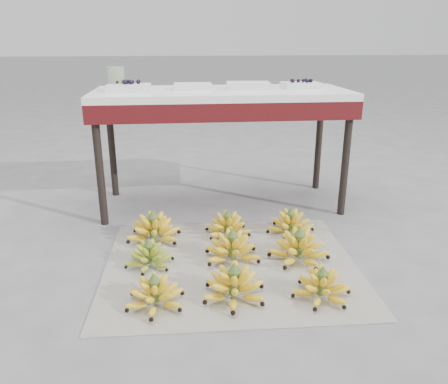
{
  "coord_description": "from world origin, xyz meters",
  "views": [
    {
      "loc": [
        -0.35,
        -1.94,
        1.07
      ],
      "look_at": [
        -0.1,
        0.37,
        0.26
      ],
      "focal_mm": 35.0,
      "sensor_mm": 36.0,
      "label": 1
    }
  ],
  "objects": [
    {
      "name": "bunch_front_center",
      "position": [
        -0.13,
        -0.31,
        0.07
      ],
      "size": [
        0.3,
        0.3,
        0.17
      ],
      "rotation": [
        0.0,
        0.0,
        -0.04
      ],
      "color": "yellow",
      "rests_on": "newspaper_mat"
    },
    {
      "name": "vendor_table",
      "position": [
        -0.06,
        0.87,
        0.68
      ],
      "size": [
        1.61,
        0.64,
        0.77
      ],
      "color": "black",
      "rests_on": "ground"
    },
    {
      "name": "bunch_front_right",
      "position": [
        0.25,
        -0.34,
        0.06
      ],
      "size": [
        0.26,
        0.26,
        0.16
      ],
      "rotation": [
        0.0,
        0.0,
        -0.02
      ],
      "color": "yellow",
      "rests_on": "newspaper_mat"
    },
    {
      "name": "bunch_back_left",
      "position": [
        -0.5,
        0.32,
        0.07
      ],
      "size": [
        0.38,
        0.38,
        0.18
      ],
      "rotation": [
        0.0,
        0.0,
        0.31
      ],
      "color": "yellow",
      "rests_on": "newspaper_mat"
    },
    {
      "name": "glass_jar",
      "position": [
        -0.72,
        0.9,
        0.84
      ],
      "size": [
        0.14,
        0.14,
        0.14
      ],
      "primitive_type": "cylinder",
      "rotation": [
        0.0,
        0.0,
        -0.3
      ],
      "color": "#D5ECBC",
      "rests_on": "vendor_table"
    },
    {
      "name": "tray_left",
      "position": [
        -0.24,
        0.9,
        0.79
      ],
      "size": [
        0.24,
        0.18,
        0.04
      ],
      "color": "silver",
      "rests_on": "vendor_table"
    },
    {
      "name": "bunch_mid_center",
      "position": [
        -0.09,
        0.04,
        0.07
      ],
      "size": [
        0.37,
        0.37,
        0.18
      ],
      "rotation": [
        0.0,
        0.0,
        0.34
      ],
      "color": "yellow",
      "rests_on": "newspaper_mat"
    },
    {
      "name": "ground",
      "position": [
        0.0,
        0.0,
        0.0
      ],
      "size": [
        60.0,
        60.0,
        0.0
      ],
      "primitive_type": "plane",
      "color": "slate",
      "rests_on": "ground"
    },
    {
      "name": "bunch_back_right",
      "position": [
        0.28,
        0.33,
        0.06
      ],
      "size": [
        0.34,
        0.34,
        0.17
      ],
      "rotation": [
        0.0,
        0.0,
        -0.3
      ],
      "color": "yellow",
      "rests_on": "newspaper_mat"
    },
    {
      "name": "bunch_front_left",
      "position": [
        -0.47,
        -0.33,
        0.06
      ],
      "size": [
        0.3,
        0.3,
        0.16
      ],
      "rotation": [
        0.0,
        0.0,
        0.21
      ],
      "color": "yellow",
      "rests_on": "newspaper_mat"
    },
    {
      "name": "tray_far_right",
      "position": [
        0.46,
        0.89,
        0.79
      ],
      "size": [
        0.24,
        0.18,
        0.06
      ],
      "color": "silver",
      "rests_on": "vendor_table"
    },
    {
      "name": "tray_far_left",
      "position": [
        -0.64,
        0.83,
        0.8
      ],
      "size": [
        0.27,
        0.2,
        0.07
      ],
      "color": "silver",
      "rests_on": "vendor_table"
    },
    {
      "name": "bunch_mid_right",
      "position": [
        0.24,
        0.01,
        0.07
      ],
      "size": [
        0.39,
        0.39,
        0.19
      ],
      "rotation": [
        0.0,
        0.0,
        0.38
      ],
      "color": "yellow",
      "rests_on": "newspaper_mat"
    },
    {
      "name": "tray_right",
      "position": [
        0.11,
        0.89,
        0.8
      ],
      "size": [
        0.29,
        0.22,
        0.04
      ],
      "color": "silver",
      "rests_on": "vendor_table"
    },
    {
      "name": "newspaper_mat",
      "position": [
        -0.11,
        -0.01,
        0.0
      ],
      "size": [
        1.28,
        1.09,
        0.01
      ],
      "primitive_type": "cube",
      "rotation": [
        0.0,
        0.0,
        -0.03
      ],
      "color": "white",
      "rests_on": "ground"
    },
    {
      "name": "bunch_back_center",
      "position": [
        -0.08,
        0.35,
        0.06
      ],
      "size": [
        0.34,
        0.34,
        0.16
      ],
      "rotation": [
        0.0,
        0.0,
        0.37
      ],
      "color": "yellow",
      "rests_on": "newspaper_mat"
    },
    {
      "name": "bunch_mid_left",
      "position": [
        -0.51,
        0.03,
        0.06
      ],
      "size": [
        0.25,
        0.25,
        0.15
      ],
      "rotation": [
        0.0,
        0.0,
        0.05
      ],
      "color": "#80A625",
      "rests_on": "newspaper_mat"
    }
  ]
}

